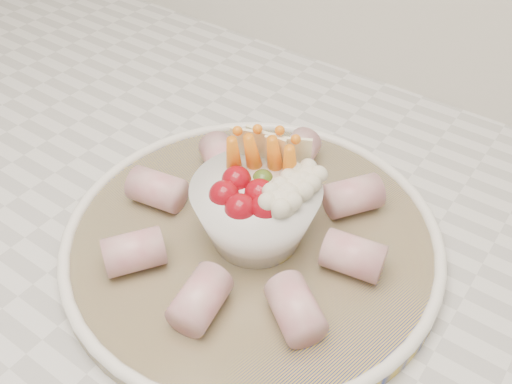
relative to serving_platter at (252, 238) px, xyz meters
The scene contains 3 objects.
serving_platter is the anchor object (origin of this frame).
veggie_bowl 0.05m from the serving_platter, 22.71° to the left, with size 0.12×0.12×0.11m.
cured_meat_rolls 0.02m from the serving_platter, 159.96° to the left, with size 0.27×0.28×0.04m.
Camera 1 is at (0.15, 1.07, 1.35)m, focal length 40.00 mm.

